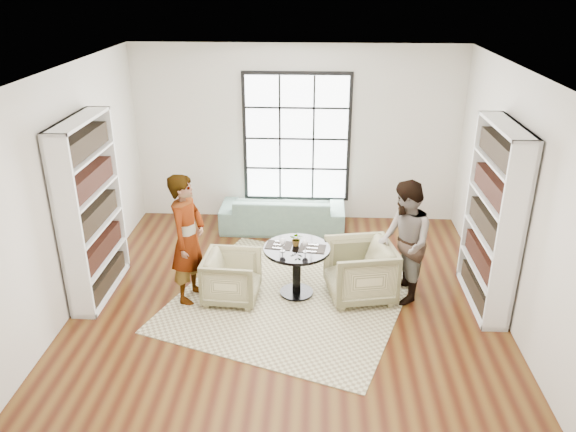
# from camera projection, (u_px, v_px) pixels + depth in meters

# --- Properties ---
(ground) EXTENTS (6.00, 6.00, 0.00)m
(ground) POSITION_uv_depth(u_px,v_px,m) (287.00, 308.00, 7.33)
(ground) COLOR #593915
(room_shell) EXTENTS (6.00, 6.01, 6.00)m
(room_shell) POSITION_uv_depth(u_px,v_px,m) (289.00, 203.00, 7.32)
(room_shell) COLOR silver
(room_shell) RESTS_ON ground
(rug) EXTENTS (3.66, 3.66, 0.01)m
(rug) POSITION_uv_depth(u_px,v_px,m) (289.00, 299.00, 7.51)
(rug) COLOR #BFBA8F
(rug) RESTS_ON ground
(pedestal_table) EXTENTS (0.88, 0.88, 0.70)m
(pedestal_table) POSITION_uv_depth(u_px,v_px,m) (297.00, 261.00, 7.44)
(pedestal_table) COLOR black
(pedestal_table) RESTS_ON ground
(sofa) EXTENTS (2.08, 0.83, 0.60)m
(sofa) POSITION_uv_depth(u_px,v_px,m) (283.00, 212.00, 9.46)
(sofa) COLOR slate
(sofa) RESTS_ON ground
(armchair_left) EXTENTS (0.76, 0.74, 0.65)m
(armchair_left) POSITION_uv_depth(u_px,v_px,m) (232.00, 277.00, 7.40)
(armchair_left) COLOR tan
(armchair_left) RESTS_ON ground
(armchair_right) EXTENTS (1.00, 0.98, 0.78)m
(armchair_right) POSITION_uv_depth(u_px,v_px,m) (360.00, 271.00, 7.43)
(armchair_right) COLOR tan
(armchair_right) RESTS_ON ground
(person_left) EXTENTS (0.56, 0.72, 1.75)m
(person_left) POSITION_uv_depth(u_px,v_px,m) (188.00, 239.00, 7.21)
(person_left) COLOR gray
(person_left) RESTS_ON ground
(person_right) EXTENTS (0.71, 0.87, 1.64)m
(person_right) POSITION_uv_depth(u_px,v_px,m) (404.00, 242.00, 7.24)
(person_right) COLOR gray
(person_right) RESTS_ON ground
(placemat_left) EXTENTS (0.37, 0.30, 0.01)m
(placemat_left) POSITION_uv_depth(u_px,v_px,m) (279.00, 245.00, 7.42)
(placemat_left) COLOR black
(placemat_left) RESTS_ON pedestal_table
(placemat_right) EXTENTS (0.37, 0.30, 0.01)m
(placemat_right) POSITION_uv_depth(u_px,v_px,m) (312.00, 248.00, 7.33)
(placemat_right) COLOR black
(placemat_right) RESTS_ON pedestal_table
(cutlery_left) EXTENTS (0.17, 0.24, 0.01)m
(cutlery_left) POSITION_uv_depth(u_px,v_px,m) (279.00, 245.00, 7.42)
(cutlery_left) COLOR silver
(cutlery_left) RESTS_ON placemat_left
(cutlery_right) EXTENTS (0.17, 0.24, 0.01)m
(cutlery_right) POSITION_uv_depth(u_px,v_px,m) (312.00, 248.00, 7.33)
(cutlery_right) COLOR silver
(cutlery_right) RESTS_ON placemat_right
(wine_glass_left) EXTENTS (0.08, 0.08, 0.18)m
(wine_glass_left) POSITION_uv_depth(u_px,v_px,m) (283.00, 242.00, 7.22)
(wine_glass_left) COLOR silver
(wine_glass_left) RESTS_ON pedestal_table
(wine_glass_right) EXTENTS (0.08, 0.08, 0.18)m
(wine_glass_right) POSITION_uv_depth(u_px,v_px,m) (305.00, 243.00, 7.20)
(wine_glass_right) COLOR silver
(wine_glass_right) RESTS_ON pedestal_table
(flower_centerpiece) EXTENTS (0.19, 0.17, 0.19)m
(flower_centerpiece) POSITION_uv_depth(u_px,v_px,m) (297.00, 239.00, 7.38)
(flower_centerpiece) COLOR gray
(flower_centerpiece) RESTS_ON pedestal_table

